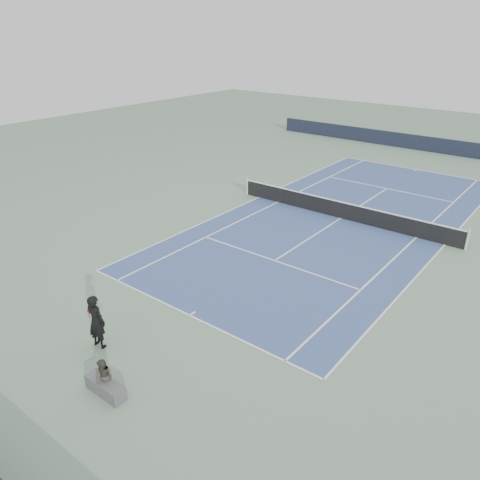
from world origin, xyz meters
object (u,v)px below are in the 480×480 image
Objects in this scene: tennis_ball at (84,345)px; tennis_player at (96,321)px; spectator_bench at (105,382)px; tennis_net at (342,210)px.

tennis_player is at bearing 38.32° from tennis_ball.
tennis_ball is at bearing 158.94° from spectator_bench.
spectator_bench reaches higher than tennis_net.
tennis_net is at bearing 85.70° from tennis_player.
tennis_net is at bearing 93.00° from spectator_bench.
tennis_net is 174.15× the size of tennis_ball.
tennis_player is 1.05m from tennis_ball.
spectator_bench is (2.39, -0.92, 0.37)m from tennis_ball.
tennis_net reaches higher than tennis_ball.
spectator_bench is at bearing -21.06° from tennis_ball.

